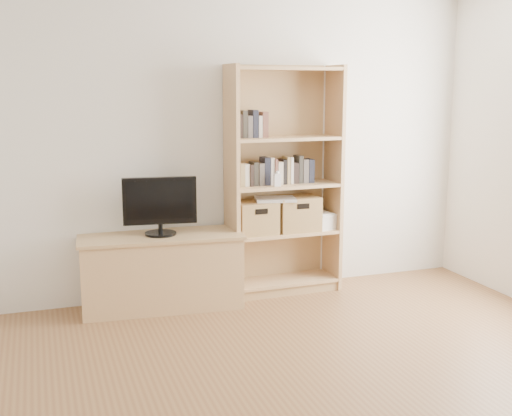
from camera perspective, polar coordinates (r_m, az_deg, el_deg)
name	(u,v)px	position (r m, az deg, el deg)	size (l,w,h in m)	color
back_wall	(226,144)	(5.49, -2.66, 5.70)	(4.50, 0.02, 2.60)	white
tv_stand	(162,272)	(5.30, -8.37, -5.69)	(1.27, 0.48, 0.58)	tan
bookshelf	(284,181)	(5.51, 2.52, 2.39)	(0.98, 0.35, 1.96)	tan
television	(160,207)	(5.18, -8.54, 0.13)	(0.59, 0.05, 0.46)	black
books_row_mid	(283,170)	(5.52, 2.44, 3.37)	(0.85, 0.17, 0.23)	black
books_row_upper	(260,126)	(5.40, 0.32, 7.32)	(0.36, 0.13, 0.19)	black
baby_monitor	(277,180)	(5.37, 1.91, 2.50)	(0.06, 0.04, 0.11)	white
basket_left	(256,218)	(5.46, -0.01, -0.86)	(0.33, 0.28, 0.28)	olive
basket_right	(297,213)	(5.60, 3.64, -0.46)	(0.36, 0.30, 0.30)	olive
laptop	(275,199)	(5.49, 1.71, 0.80)	(0.34, 0.24, 0.03)	white
magazine_stack	(319,221)	(5.71, 5.63, -1.17)	(0.18, 0.26, 0.12)	silver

